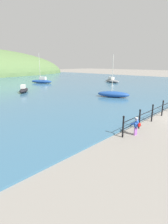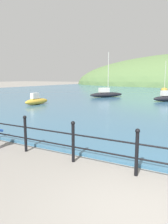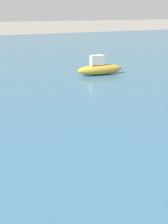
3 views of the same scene
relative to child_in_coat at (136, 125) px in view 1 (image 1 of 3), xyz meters
The scene contains 7 objects.
water 31.33m from the child_in_coat, 80.18° to the left, with size 80.00×60.00×0.10m, color #386684.
iron_railing 4.80m from the child_in_coat, ahead, with size 11.20×0.12×1.21m.
child_in_coat is the anchor object (origin of this frame).
boat_nearest_quay 27.63m from the child_in_coat, 37.65° to the left, with size 2.71×4.51×1.09m.
boat_mid_harbor 28.48m from the child_in_coat, 67.08° to the left, with size 3.04×4.66×5.69m.
boat_white_sailboat 18.09m from the child_in_coat, 81.00° to the left, with size 2.76×3.01×1.06m.
boat_blue_hull 10.92m from the child_in_coat, 41.05° to the left, with size 2.47×3.83×4.72m.
Camera 1 is at (-13.82, -3.01, 3.81)m, focal length 28.00 mm.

